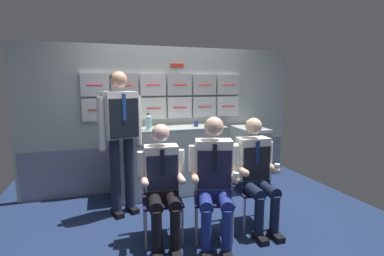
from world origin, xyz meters
TOP-DOWN VIEW (x-y plane):
  - ground at (0.00, 0.00)m, footprint 4.80×4.80m
  - galley_bulkhead at (-0.00, 1.37)m, footprint 4.20×0.14m
  - galley_counter at (-0.03, 1.09)m, footprint 1.65×0.53m
  - service_trolley at (1.22, 0.97)m, footprint 0.40×0.65m
  - folding_chair_left at (-0.40, -0.04)m, footprint 0.44×0.44m
  - crew_member_left at (-0.42, -0.20)m, footprint 0.48×0.61m
  - folding_chair_center at (0.14, -0.16)m, footprint 0.50×0.50m
  - crew_member_center at (0.09, -0.31)m, footprint 0.54×0.70m
  - folding_chair_right at (0.64, -0.05)m, footprint 0.42×0.42m
  - crew_member_right at (0.63, -0.21)m, footprint 0.49×0.61m
  - crew_member_standing at (-0.75, 0.61)m, footprint 0.52×0.36m
  - water_bottle_blue_cap at (-0.66, 1.22)m, footprint 0.06×0.06m
  - water_bottle_short at (-0.36, 0.93)m, footprint 0.08×0.08m
  - water_bottle_clear at (-0.63, 0.93)m, footprint 0.07×0.07m
  - paper_cup_blue at (-0.52, 1.13)m, footprint 0.07×0.07m
  - coffee_cup_spare at (-0.77, 1.21)m, footprint 0.07×0.07m
  - paper_cup_tan at (0.37, 1.04)m, footprint 0.07×0.07m
  - snack_banana at (-0.14, 1.15)m, footprint 0.17×0.10m

SIDE VIEW (x-z plane):
  - ground at x=0.00m, z-range -0.04..0.00m
  - galley_counter at x=-0.03m, z-range 0.00..0.98m
  - service_trolley at x=1.22m, z-range 0.03..0.97m
  - folding_chair_left at x=-0.40m, z-range 0.09..0.91m
  - folding_chair_center at x=0.14m, z-range 0.09..0.91m
  - folding_chair_right at x=0.64m, z-range 0.09..0.91m
  - crew_member_left at x=-0.42m, z-range 0.05..1.26m
  - crew_member_right at x=0.63m, z-range 0.06..1.29m
  - crew_member_center at x=0.09m, z-range 0.06..1.34m
  - snack_banana at x=-0.14m, z-range 0.98..1.02m
  - coffee_cup_spare at x=-0.77m, z-range 0.98..1.04m
  - paper_cup_blue at x=-0.52m, z-range 0.98..1.05m
  - paper_cup_tan at x=0.37m, z-range 0.98..1.07m
  - crew_member_standing at x=-0.75m, z-range 0.18..1.93m
  - galley_bulkhead at x=0.00m, z-range 0.01..2.16m
  - water_bottle_short at x=-0.36m, z-range 0.97..1.20m
  - water_bottle_clear at x=-0.63m, z-range 0.97..1.21m
  - water_bottle_blue_cap at x=-0.66m, z-range 0.97..1.29m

